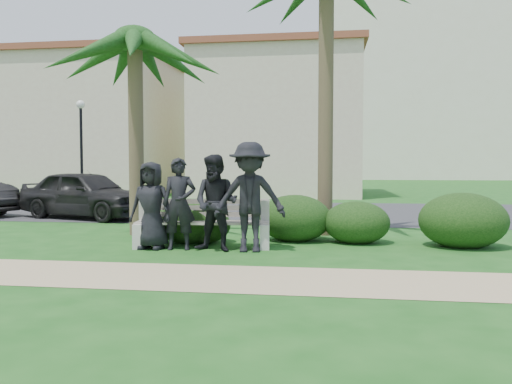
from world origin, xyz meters
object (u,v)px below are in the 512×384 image
(park_bench, at_px, (203,226))
(man_d, at_px, (250,197))
(street_lamp, at_px, (81,132))
(man_b, at_px, (179,204))
(man_c, at_px, (216,203))
(palm_left, at_px, (135,41))
(man_a, at_px, (151,205))
(car_a, at_px, (86,194))

(park_bench, relative_size, man_d, 1.31)
(street_lamp, bearing_deg, man_b, -56.25)
(street_lamp, relative_size, man_c, 2.54)
(street_lamp, relative_size, palm_left, 0.84)
(man_a, relative_size, palm_left, 0.31)
(park_bench, xyz_separation_m, palm_left, (-1.83, 1.46, 3.74))
(man_a, height_order, man_d, man_d)
(park_bench, xyz_separation_m, man_a, (-0.88, -0.28, 0.40))
(street_lamp, bearing_deg, man_d, -52.26)
(palm_left, height_order, car_a, palm_left)
(man_b, bearing_deg, man_d, -10.72)
(man_b, relative_size, man_c, 0.97)
(park_bench, xyz_separation_m, car_a, (-4.53, 4.52, 0.30))
(man_d, height_order, car_a, man_d)
(park_bench, xyz_separation_m, man_c, (0.33, -0.37, 0.46))
(car_a, bearing_deg, man_d, -113.75)
(car_a, bearing_deg, man_c, -117.22)
(man_b, bearing_deg, man_c, -15.40)
(man_b, relative_size, palm_left, 0.32)
(man_d, xyz_separation_m, car_a, (-5.44, 4.85, -0.27))
(man_a, distance_m, car_a, 6.03)
(street_lamp, height_order, car_a, street_lamp)
(man_a, xyz_separation_m, man_b, (0.52, -0.01, 0.03))
(street_lamp, relative_size, car_a, 1.07)
(man_b, height_order, man_d, man_d)
(street_lamp, xyz_separation_m, man_a, (7.30, -11.69, -2.16))
(street_lamp, xyz_separation_m, man_b, (7.82, -11.70, -2.13))
(man_c, height_order, palm_left, palm_left)
(park_bench, height_order, man_d, man_d)
(park_bench, distance_m, man_a, 1.00)
(man_c, height_order, car_a, man_c)
(man_b, xyz_separation_m, man_c, (0.69, -0.08, 0.03))
(street_lamp, relative_size, man_b, 2.63)
(park_bench, height_order, palm_left, palm_left)
(car_a, bearing_deg, park_bench, -116.97)
(man_a, distance_m, man_d, 1.80)
(man_a, bearing_deg, car_a, 131.60)
(man_a, bearing_deg, man_d, 2.70)
(man_a, relative_size, man_c, 0.93)
(man_b, xyz_separation_m, car_a, (-4.17, 4.81, -0.13))
(car_a, bearing_deg, palm_left, -120.57)
(man_a, height_order, car_a, man_a)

